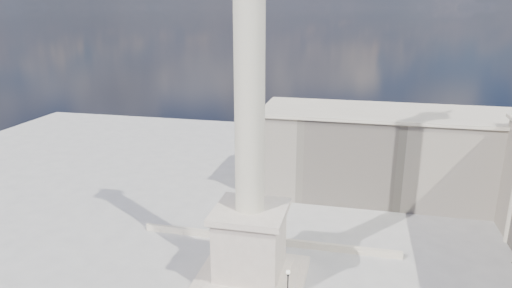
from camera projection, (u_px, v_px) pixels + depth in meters
The scene contains 4 objects.
nelsons_column at pixel (250, 193), 56.13m from camera, with size 14.00×14.00×49.85m.
balustrade_wall at pixel (267, 240), 69.95m from camera, with size 40.00×0.60×1.10m, color #C0B49F.
building_northeast at pixel (397, 154), 85.83m from camera, with size 51.00×17.00×16.60m.
victorian_lamp at pixel (288, 288), 53.31m from camera, with size 0.49×0.49×5.69m.
Camera 1 is at (12.39, -45.55, 34.79)m, focal length 32.00 mm.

